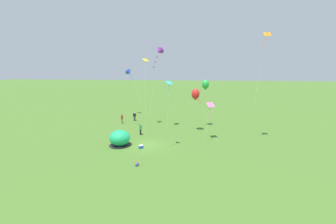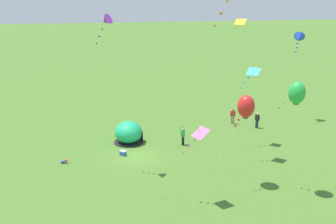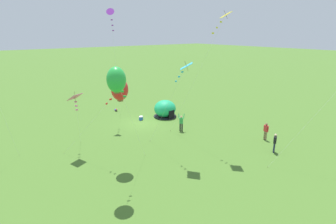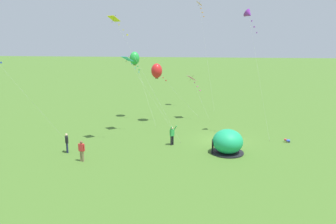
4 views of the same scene
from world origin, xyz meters
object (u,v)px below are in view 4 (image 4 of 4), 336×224
popup_tent (228,142)px  kite_pink (193,80)px  kite_orange (200,8)px  kite_cyan (129,61)px  kite_red (157,71)px  kite_purple (249,14)px  person_watching_sky (82,150)px  toddler_crawling (287,140)px  person_with_toddler (67,142)px  person_far_back (172,135)px  kite_green (135,58)px  cooler_box (234,140)px  kite_yellow (117,23)px

popup_tent → kite_pink: 13.08m
kite_orange → kite_cyan: kite_orange is taller
kite_red → kite_purple: (-4.26, -9.58, 5.84)m
popup_tent → person_watching_sky: (-3.46, 11.72, -0.03)m
toddler_crawling → person_with_toddler: (-5.41, 19.62, 0.79)m
toddler_crawling → person_far_back: bearing=101.4°
kite_green → cooler_box: bearing=-126.6°
cooler_box → person_far_back: (-1.42, 5.77, 0.78)m
kite_red → kite_green: 3.62m
cooler_box → kite_purple: bearing=-22.1°
person_far_back → kite_red: 10.11m
popup_tent → kite_purple: bearing=-18.1°
popup_tent → person_with_toddler: bearing=96.7°
kite_orange → person_far_back: bearing=173.9°
kite_orange → kite_purple: 13.94m
popup_tent → cooler_box: (3.02, -0.78, -0.78)m
kite_orange → kite_green: bearing=132.9°
kite_orange → kite_red: size_ratio=2.10×
kite_red → kite_yellow: size_ratio=0.59×
cooler_box → person_watching_sky: (-6.48, 12.51, 0.74)m
kite_yellow → kite_purple: bearing=-70.9°
kite_red → kite_yellow: (-8.32, 2.17, 4.94)m
cooler_box → kite_cyan: size_ratio=0.08×
toddler_crawling → person_far_back: person_far_back is taller
kite_cyan → kite_pink: size_ratio=1.47×
person_far_back → person_watching_sky: person_far_back is taller
cooler_box → kite_orange: (15.48, 3.97, 13.53)m
kite_cyan → kite_pink: kite_cyan is taller
kite_cyan → toddler_crawling: bearing=-96.1°
person_far_back → kite_purple: bearing=-59.5°
person_with_toddler → kite_cyan: kite_cyan is taller
person_watching_sky → kite_green: 16.36m
cooler_box → person_with_toddler: size_ratio=0.37×
cooler_box → toddler_crawling: (0.76, -5.05, -0.04)m
popup_tent → person_far_back: bearing=72.3°
popup_tent → kite_cyan: kite_cyan is taller
cooler_box → toddler_crawling: cooler_box is taller
kite_cyan → kite_yellow: 5.27m
kite_orange → kite_red: (-8.61, 4.55, -7.66)m
popup_tent → kite_red: (9.89, 7.73, 5.09)m
kite_purple → kite_green: (5.92, 12.52, -4.54)m
kite_cyan → person_watching_sky: bearing=168.2°
toddler_crawling → kite_green: (7.76, 16.51, 7.21)m
kite_yellow → kite_green: size_ratio=1.43×
person_far_back → kite_orange: 21.25m
person_watching_sky → kite_purple: 19.67m
popup_tent → kite_green: (11.54, 10.68, 6.39)m
toddler_crawling → kite_green: bearing=64.8°
kite_green → kite_yellow: bearing=-175.5°
kite_red → kite_pink: size_ratio=1.27×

